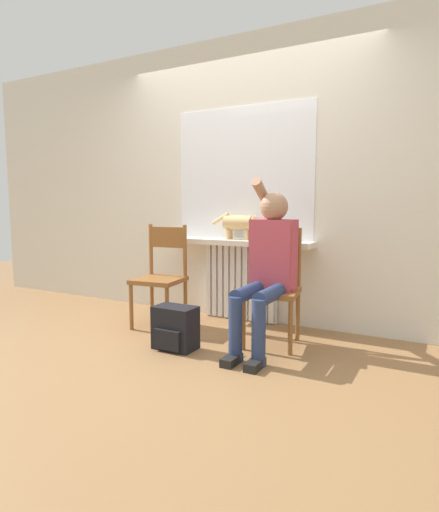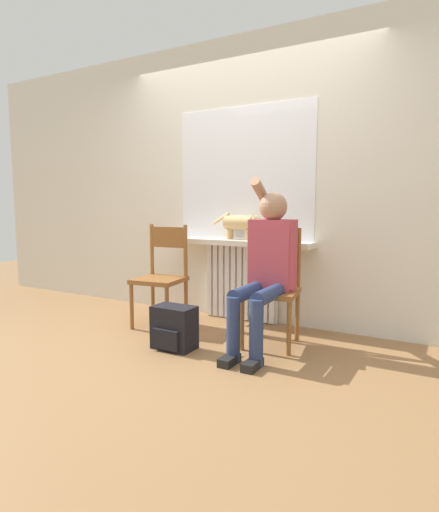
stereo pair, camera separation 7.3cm
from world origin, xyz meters
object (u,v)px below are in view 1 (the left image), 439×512
Objects in this scene: backpack at (175,328)px; person at (268,262)px; chair_right at (273,286)px; chair_left at (161,275)px; cat at (240,223)px.

person is at bearing 29.81° from backpack.
chair_left is at bearing 170.27° from chair_right.
chair_left is at bearing 173.35° from person.
chair_left is 2.78× the size of backpack.
backpack is (-0.62, -0.49, -0.31)m from chair_right.
backpack is at bearing -151.42° from chair_right.
chair_right is at bearing -42.05° from cat.
person is 3.96× the size of backpack.
chair_right is (1.11, -0.00, 0.00)m from chair_left.
person is at bearing -96.25° from chair_right.
person reaches higher than backpack.
chair_right is 0.86m from cat.
chair_right is 0.70× the size of person.
chair_right is at bearing 93.46° from person.
chair_left is 1.14m from person.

